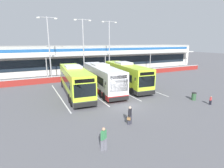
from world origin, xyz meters
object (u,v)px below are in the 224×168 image
object	(u,v)px
lamp_post_west	(49,45)
lamp_post_east	(109,45)
coach_bus_left_centre	(102,78)
pedestrian_with_handbag	(130,115)
coach_bus_leftmost	(75,81)
pedestrian_in_dark_coat	(104,138)
coach_bus_centre	(126,75)
pedestrian_child	(211,100)
lamp_post_centre	(83,45)
litter_bin	(194,96)

from	to	relation	value
lamp_post_west	lamp_post_east	bearing A→B (deg)	5.53
coach_bus_left_centre	pedestrian_with_handbag	xyz separation A→B (m)	(-2.22, -11.22, -0.93)
lamp_post_west	coach_bus_leftmost	bearing A→B (deg)	-80.69
lamp_post_west	pedestrian_in_dark_coat	bearing A→B (deg)	-90.07
coach_bus_centre	pedestrian_child	distance (m)	12.25
lamp_post_centre	pedestrian_child	bearing A→B (deg)	-69.47
coach_bus_left_centre	pedestrian_child	distance (m)	13.93
pedestrian_child	coach_bus_centre	bearing A→B (deg)	110.56
pedestrian_child	lamp_post_centre	distance (m)	23.34
lamp_post_east	litter_bin	distance (m)	20.95
lamp_post_centre	lamp_post_east	xyz separation A→B (m)	(5.81, 0.85, 0.00)
pedestrian_child	lamp_post_west	xyz separation A→B (m)	(-14.16, 20.87, 5.75)
lamp_post_east	lamp_post_west	bearing A→B (deg)	-174.47
litter_bin	coach_bus_left_centre	bearing A→B (deg)	132.49
coach_bus_leftmost	pedestrian_child	world-z (taller)	coach_bus_leftmost
coach_bus_centre	lamp_post_east	world-z (taller)	lamp_post_east
pedestrian_in_dark_coat	pedestrian_child	size ratio (longest dim) A/B	1.61
pedestrian_with_handbag	coach_bus_left_centre	bearing A→B (deg)	78.82
litter_bin	lamp_post_east	bearing A→B (deg)	95.30
coach_bus_centre	lamp_post_east	distance (m)	11.73
lamp_post_centre	coach_bus_centre	bearing A→B (deg)	-69.50
coach_bus_centre	litter_bin	bearing A→B (deg)	-66.93
coach_bus_centre	litter_bin	world-z (taller)	coach_bus_centre
coach_bus_centre	pedestrian_in_dark_coat	size ratio (longest dim) A/B	7.60
pedestrian_with_handbag	pedestrian_in_dark_coat	size ratio (longest dim) A/B	1.00
coach_bus_centre	pedestrian_child	xyz separation A→B (m)	(4.28, -11.41, -1.24)
lamp_post_east	pedestrian_in_dark_coat	bearing A→B (deg)	-115.97
pedestrian_in_dark_coat	litter_bin	xyz separation A→B (m)	(13.92, 4.73, -0.41)
pedestrian_in_dark_coat	lamp_post_centre	distance (m)	25.31
coach_bus_leftmost	lamp_post_east	distance (m)	15.98
lamp_post_east	litter_bin	size ratio (longest dim) A/B	11.83
pedestrian_in_dark_coat	lamp_post_east	size ratio (longest dim) A/B	0.15
pedestrian_with_handbag	pedestrian_child	world-z (taller)	pedestrian_with_handbag
pedestrian_child	lamp_post_centre	xyz separation A→B (m)	(-7.93, 21.18, 5.75)
coach_bus_left_centre	pedestrian_in_dark_coat	distance (m)	14.87
litter_bin	coach_bus_leftmost	bearing A→B (deg)	144.45
coach_bus_centre	litter_bin	xyz separation A→B (m)	(4.01, -9.41, -1.32)
lamp_post_centre	lamp_post_east	bearing A→B (deg)	8.30
coach_bus_left_centre	litter_bin	size ratio (longest dim) A/B	13.24
pedestrian_child	litter_bin	bearing A→B (deg)	97.73
pedestrian_with_handbag	litter_bin	distance (m)	10.69
pedestrian_with_handbag	lamp_post_east	size ratio (longest dim) A/B	0.15
coach_bus_left_centre	lamp_post_east	xyz separation A→B (m)	(6.37, 11.06, 4.50)
coach_bus_leftmost	lamp_post_centre	distance (m)	12.26
pedestrian_with_handbag	lamp_post_west	distance (m)	22.07
lamp_post_west	litter_bin	bearing A→B (deg)	-53.64
coach_bus_left_centre	pedestrian_with_handbag	size ratio (longest dim) A/B	7.60
pedestrian_child	coach_bus_left_centre	bearing A→B (deg)	127.75
pedestrian_with_handbag	litter_bin	xyz separation A→B (m)	(10.44, 2.24, -0.39)
coach_bus_left_centre	pedestrian_child	bearing A→B (deg)	-52.25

